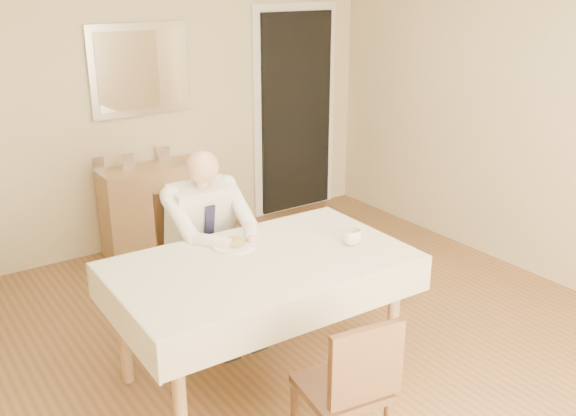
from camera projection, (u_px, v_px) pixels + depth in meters
room at (324, 166)px, 3.53m from camera, size 5.00×5.02×2.60m
doorway at (296, 113)px, 6.37m from camera, size 0.96×0.07×2.10m
mirror at (139, 70)px, 5.34m from camera, size 0.86×0.04×0.76m
dining_table at (261, 272)px, 3.72m from camera, size 1.73×1.05×0.75m
chair_far at (194, 247)px, 4.45m from camera, size 0.46×0.46×0.91m
chair_near at (351, 385)px, 3.05m from camera, size 0.44×0.44×0.81m
seated_man at (213, 236)px, 4.17m from camera, size 0.48×0.72×1.24m
plate at (234, 245)px, 3.86m from camera, size 0.26×0.26×0.02m
food at (234, 242)px, 3.85m from camera, size 0.14×0.14×0.06m
knife at (245, 245)px, 3.82m from camera, size 0.01×0.13×0.01m
fork at (233, 248)px, 3.78m from camera, size 0.01×0.13×0.01m
coffee_mug at (352, 237)px, 3.88m from camera, size 0.14×0.14×0.09m
sideboard at (157, 207)px, 5.62m from camera, size 0.95×0.33×0.76m
photo_frame_left at (98, 165)px, 5.25m from camera, size 0.10×0.02×0.14m
photo_frame_center at (128, 161)px, 5.36m from camera, size 0.10×0.02×0.14m
photo_frame_right at (164, 155)px, 5.56m from camera, size 0.10×0.02×0.14m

